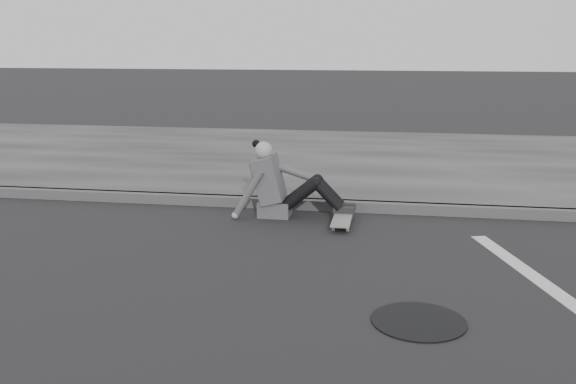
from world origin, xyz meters
name	(u,v)px	position (x,y,z in m)	size (l,w,h in m)	color
ground	(293,291)	(0.00, 0.00, 0.00)	(80.00, 80.00, 0.00)	black
curb	(327,205)	(0.00, 2.58, 0.06)	(24.00, 0.16, 0.12)	#444444
sidewalk	(346,160)	(0.00, 5.60, 0.06)	(24.00, 6.00, 0.12)	#373737
manhole	(419,321)	(0.98, -0.44, 0.01)	(0.68, 0.68, 0.01)	black
skateboard	(343,218)	(0.24, 1.98, 0.07)	(0.20, 0.78, 0.09)	gray
seated_woman	(281,185)	(-0.50, 2.23, 0.36)	(1.38, 0.46, 0.88)	#4A494C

